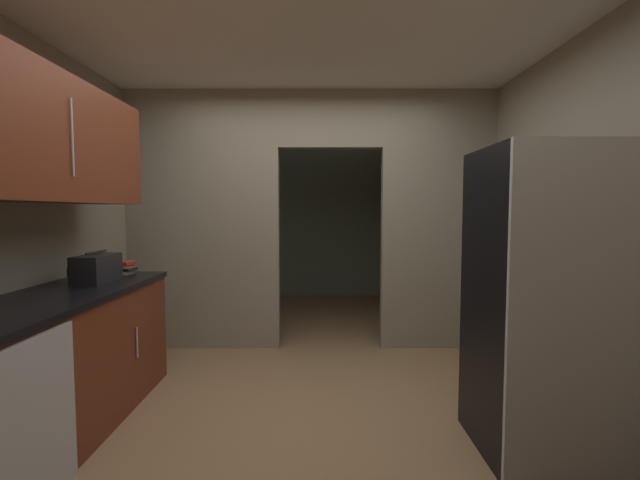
% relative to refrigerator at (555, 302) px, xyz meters
% --- Properties ---
extents(ground, '(20.00, 20.00, 0.00)m').
position_rel_refrigerator_xyz_m(ground, '(-1.43, 0.36, -0.87)').
color(ground, '#93704C').
extents(kitchen_overhead_slab, '(4.08, 7.16, 0.06)m').
position_rel_refrigerator_xyz_m(kitchen_overhead_slab, '(-1.43, 0.83, 1.74)').
color(kitchen_overhead_slab, silver).
extents(kitchen_partition, '(3.68, 0.12, 2.59)m').
position_rel_refrigerator_xyz_m(kitchen_partition, '(-1.49, 1.94, 0.50)').
color(kitchen_partition, gray).
rests_on(kitchen_partition, ground).
extents(adjoining_room_shell, '(3.68, 2.79, 2.59)m').
position_rel_refrigerator_xyz_m(adjoining_room_shell, '(-1.43, 3.86, 0.42)').
color(adjoining_room_shell, gray).
rests_on(adjoining_room_shell, ground).
extents(refrigerator, '(0.82, 0.75, 1.75)m').
position_rel_refrigerator_xyz_m(refrigerator, '(0.00, 0.00, 0.00)').
color(refrigerator, black).
rests_on(refrigerator, ground).
extents(lower_cabinet_run, '(0.65, 2.16, 0.89)m').
position_rel_refrigerator_xyz_m(lower_cabinet_run, '(-2.94, 0.09, -0.43)').
color(lower_cabinet_run, maroon).
rests_on(lower_cabinet_run, ground).
extents(dishwasher, '(0.02, 0.56, 0.83)m').
position_rel_refrigerator_xyz_m(dishwasher, '(-2.63, -0.52, -0.46)').
color(dishwasher, '#B7BABC').
rests_on(dishwasher, ground).
extents(upper_cabinet_counterside, '(0.36, 1.95, 0.75)m').
position_rel_refrigerator_xyz_m(upper_cabinet_counterside, '(-2.94, 0.09, 0.94)').
color(upper_cabinet_counterside, maroon).
extents(boombox, '(0.20, 0.39, 0.22)m').
position_rel_refrigerator_xyz_m(boombox, '(-2.92, 0.61, 0.11)').
color(boombox, black).
rests_on(boombox, lower_cabinet_run).
extents(book_stack, '(0.15, 0.17, 0.10)m').
position_rel_refrigerator_xyz_m(book_stack, '(-2.90, 1.02, 0.07)').
color(book_stack, beige).
rests_on(book_stack, lower_cabinet_run).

